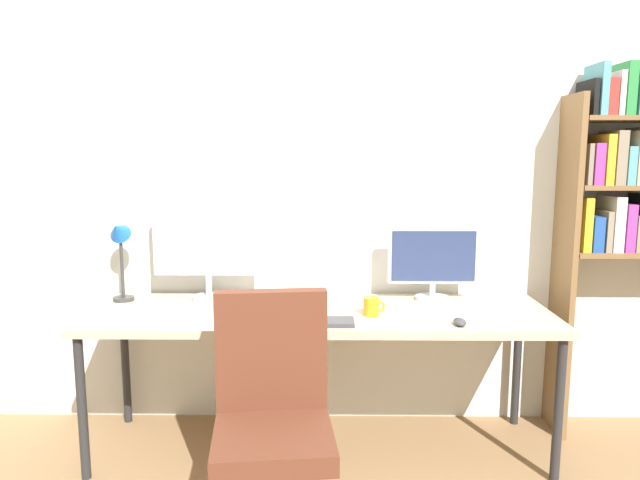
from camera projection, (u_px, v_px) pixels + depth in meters
wall_back at (321, 193)px, 3.20m from camera, size 4.70×0.10×2.60m
desk at (320, 320)px, 2.88m from camera, size 2.30×0.68×0.74m
office_chair at (273, 448)px, 2.19m from camera, size 0.52×0.52×0.99m
monitor_left at (208, 245)px, 3.04m from camera, size 0.58×0.18×0.51m
monitor_right at (433, 261)px, 3.04m from camera, size 0.48×0.18×0.39m
desk_lamp at (119, 245)px, 2.99m from camera, size 0.11×0.15×0.46m
keyboard_main at (319, 322)px, 2.64m from camera, size 0.32×0.13×0.02m
computer_mouse at (460, 322)px, 2.62m from camera, size 0.06×0.10×0.03m
laptop_closed at (163, 315)px, 2.74m from camera, size 0.34×0.26×0.02m
coffee_mug at (372, 306)px, 2.77m from camera, size 0.11×0.08×0.09m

